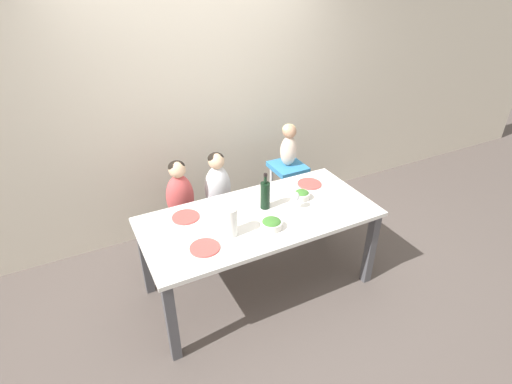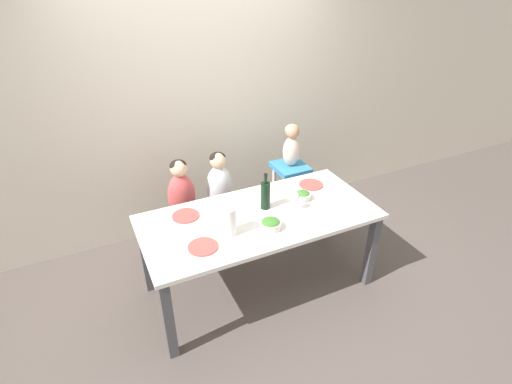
{
  "view_description": "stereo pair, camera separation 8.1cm",
  "coord_description": "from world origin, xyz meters",
  "px_view_note": "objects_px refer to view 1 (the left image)",
  "views": [
    {
      "loc": [
        -1.23,
        -2.33,
        2.52
      ],
      "look_at": [
        0.0,
        0.07,
        0.92
      ],
      "focal_mm": 28.0,
      "sensor_mm": 36.0,
      "label": 1
    },
    {
      "loc": [
        -1.15,
        -2.36,
        2.52
      ],
      "look_at": [
        0.0,
        0.07,
        0.92
      ],
      "focal_mm": 28.0,
      "sensor_mm": 36.0,
      "label": 2
    }
  ],
  "objects_px": {
    "chair_far_center": "(219,214)",
    "paper_towel_roll": "(230,222)",
    "dinner_plate_back_right": "(309,184)",
    "person_child_center": "(217,182)",
    "wine_glass_near": "(295,197)",
    "salad_bowl_large": "(271,224)",
    "person_child_left": "(179,191)",
    "salad_bowl_small": "(302,195)",
    "chair_right_highchair": "(287,180)",
    "person_baby_right": "(289,144)",
    "dinner_plate_front_left": "(205,248)",
    "chair_far_left": "(183,224)",
    "wine_bottle": "(265,195)",
    "dinner_plate_back_left": "(186,217)"
  },
  "relations": [
    {
      "from": "wine_bottle",
      "to": "dinner_plate_front_left",
      "type": "distance_m",
      "value": 0.7
    },
    {
      "from": "chair_far_left",
      "to": "person_child_center",
      "type": "xyz_separation_m",
      "value": [
        0.36,
        0.0,
        0.35
      ]
    },
    {
      "from": "chair_far_left",
      "to": "paper_towel_roll",
      "type": "bearing_deg",
      "value": -80.03
    },
    {
      "from": "chair_far_center",
      "to": "person_baby_right",
      "type": "height_order",
      "value": "person_baby_right"
    },
    {
      "from": "chair_far_center",
      "to": "dinner_plate_front_left",
      "type": "distance_m",
      "value": 1.03
    },
    {
      "from": "chair_far_center",
      "to": "dinner_plate_back_left",
      "type": "distance_m",
      "value": 0.72
    },
    {
      "from": "person_baby_right",
      "to": "salad_bowl_large",
      "type": "height_order",
      "value": "person_baby_right"
    },
    {
      "from": "chair_right_highchair",
      "to": "chair_far_left",
      "type": "bearing_deg",
      "value": 180.0
    },
    {
      "from": "chair_far_left",
      "to": "chair_far_center",
      "type": "bearing_deg",
      "value": 0.0
    },
    {
      "from": "person_child_center",
      "to": "dinner_plate_back_left",
      "type": "height_order",
      "value": "person_child_center"
    },
    {
      "from": "wine_bottle",
      "to": "dinner_plate_back_right",
      "type": "height_order",
      "value": "wine_bottle"
    },
    {
      "from": "paper_towel_roll",
      "to": "dinner_plate_back_left",
      "type": "bearing_deg",
      "value": 121.97
    },
    {
      "from": "person_child_center",
      "to": "paper_towel_roll",
      "type": "height_order",
      "value": "person_child_center"
    },
    {
      "from": "wine_glass_near",
      "to": "salad_bowl_small",
      "type": "xyz_separation_m",
      "value": [
        0.14,
        0.12,
        -0.08
      ]
    },
    {
      "from": "chair_far_left",
      "to": "dinner_plate_front_left",
      "type": "relative_size",
      "value": 2.16
    },
    {
      "from": "person_baby_right",
      "to": "dinner_plate_front_left",
      "type": "xyz_separation_m",
      "value": [
        -1.2,
        -0.86,
        -0.22
      ]
    },
    {
      "from": "salad_bowl_small",
      "to": "dinner_plate_back_left",
      "type": "distance_m",
      "value": 0.98
    },
    {
      "from": "salad_bowl_small",
      "to": "salad_bowl_large",
      "type": "bearing_deg",
      "value": -149.57
    },
    {
      "from": "chair_far_center",
      "to": "dinner_plate_back_left",
      "type": "height_order",
      "value": "dinner_plate_back_left"
    },
    {
      "from": "person_baby_right",
      "to": "dinner_plate_back_right",
      "type": "relative_size",
      "value": 1.96
    },
    {
      "from": "chair_right_highchair",
      "to": "wine_bottle",
      "type": "distance_m",
      "value": 0.87
    },
    {
      "from": "wine_bottle",
      "to": "wine_glass_near",
      "type": "bearing_deg",
      "value": -32.92
    },
    {
      "from": "person_child_left",
      "to": "dinner_plate_back_right",
      "type": "xyz_separation_m",
      "value": [
        1.08,
        -0.43,
        0.01
      ]
    },
    {
      "from": "dinner_plate_back_left",
      "to": "wine_bottle",
      "type": "bearing_deg",
      "value": -13.92
    },
    {
      "from": "paper_towel_roll",
      "to": "salad_bowl_small",
      "type": "bearing_deg",
      "value": 14.04
    },
    {
      "from": "dinner_plate_back_left",
      "to": "dinner_plate_front_left",
      "type": "bearing_deg",
      "value": -90.41
    },
    {
      "from": "chair_far_center",
      "to": "dinner_plate_front_left",
      "type": "bearing_deg",
      "value": -117.63
    },
    {
      "from": "chair_far_left",
      "to": "chair_right_highchair",
      "type": "distance_m",
      "value": 1.13
    },
    {
      "from": "person_child_center",
      "to": "wine_bottle",
      "type": "xyz_separation_m",
      "value": [
        0.18,
        -0.58,
        0.13
      ]
    },
    {
      "from": "wine_bottle",
      "to": "chair_far_center",
      "type": "bearing_deg",
      "value": 107.23
    },
    {
      "from": "wine_bottle",
      "to": "salad_bowl_small",
      "type": "height_order",
      "value": "wine_bottle"
    },
    {
      "from": "dinner_plate_front_left",
      "to": "chair_far_left",
      "type": "bearing_deg",
      "value": 84.09
    },
    {
      "from": "person_baby_right",
      "to": "chair_right_highchair",
      "type": "bearing_deg",
      "value": -90.0
    },
    {
      "from": "dinner_plate_front_left",
      "to": "dinner_plate_back_left",
      "type": "bearing_deg",
      "value": 89.59
    },
    {
      "from": "salad_bowl_small",
      "to": "dinner_plate_back_right",
      "type": "bearing_deg",
      "value": 41.49
    },
    {
      "from": "person_child_center",
      "to": "dinner_plate_back_left",
      "type": "xyz_separation_m",
      "value": [
        -0.45,
        -0.43,
        0.01
      ]
    },
    {
      "from": "person_child_left",
      "to": "wine_glass_near",
      "type": "distance_m",
      "value": 1.04
    },
    {
      "from": "dinner_plate_back_right",
      "to": "person_child_center",
      "type": "bearing_deg",
      "value": 149.21
    },
    {
      "from": "paper_towel_roll",
      "to": "salad_bowl_small",
      "type": "height_order",
      "value": "paper_towel_roll"
    },
    {
      "from": "person_child_left",
      "to": "salad_bowl_small",
      "type": "bearing_deg",
      "value": -34.11
    },
    {
      "from": "paper_towel_roll",
      "to": "salad_bowl_large",
      "type": "height_order",
      "value": "paper_towel_roll"
    },
    {
      "from": "person_baby_right",
      "to": "wine_glass_near",
      "type": "distance_m",
      "value": 0.81
    },
    {
      "from": "person_child_center",
      "to": "paper_towel_roll",
      "type": "distance_m",
      "value": 0.82
    },
    {
      "from": "chair_far_left",
      "to": "person_baby_right",
      "type": "relative_size",
      "value": 1.1
    },
    {
      "from": "wine_glass_near",
      "to": "salad_bowl_large",
      "type": "bearing_deg",
      "value": -154.72
    },
    {
      "from": "person_baby_right",
      "to": "dinner_plate_back_left",
      "type": "height_order",
      "value": "person_baby_right"
    },
    {
      "from": "salad_bowl_large",
      "to": "salad_bowl_small",
      "type": "distance_m",
      "value": 0.5
    },
    {
      "from": "chair_right_highchair",
      "to": "dinner_plate_back_left",
      "type": "xyz_separation_m",
      "value": [
        -1.2,
        -0.43,
        0.18
      ]
    },
    {
      "from": "chair_far_center",
      "to": "paper_towel_roll",
      "type": "height_order",
      "value": "paper_towel_roll"
    },
    {
      "from": "chair_right_highchair",
      "to": "salad_bowl_large",
      "type": "relative_size",
      "value": 4.46
    }
  ]
}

